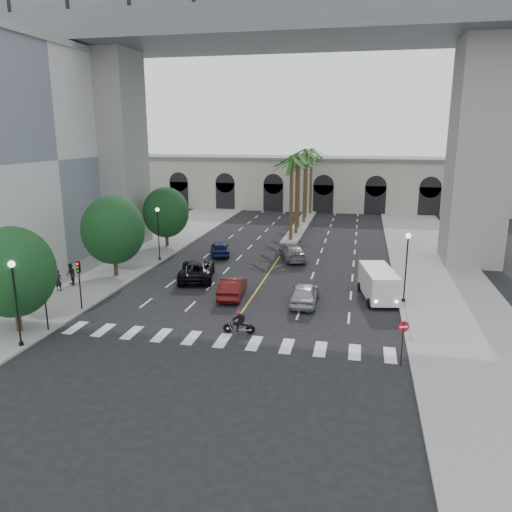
{
  "coord_description": "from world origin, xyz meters",
  "views": [
    {
      "loc": [
        7.94,
        -28.94,
        12.46
      ],
      "look_at": [
        0.52,
        6.0,
        3.57
      ],
      "focal_mm": 35.0,
      "sensor_mm": 36.0,
      "label": 1
    }
  ],
  "objects_px": {
    "motorcycle_rider": "(240,323)",
    "lamp_post_left_near": "(15,296)",
    "pedestrian_a": "(58,280)",
    "car_e": "(220,249)",
    "lamp_post_right": "(406,262)",
    "pedestrian_b": "(71,274)",
    "traffic_signal_far": "(79,277)",
    "car_d": "(293,253)",
    "do_not_enter_sign": "(403,334)",
    "traffic_signal_near": "(45,295)",
    "car_c": "(197,270)",
    "car_b": "(232,287)",
    "cargo_van": "(378,283)",
    "lamp_post_left_far": "(158,229)",
    "car_a": "(305,293)"
  },
  "relations": [
    {
      "from": "motorcycle_rider",
      "to": "do_not_enter_sign",
      "type": "xyz_separation_m",
      "value": [
        9.71,
        -2.59,
        1.22
      ]
    },
    {
      "from": "car_e",
      "to": "pedestrian_b",
      "type": "xyz_separation_m",
      "value": [
        -9.08,
        -12.84,
        0.3
      ]
    },
    {
      "from": "traffic_signal_near",
      "to": "traffic_signal_far",
      "type": "height_order",
      "value": "same"
    },
    {
      "from": "car_d",
      "to": "pedestrian_a",
      "type": "height_order",
      "value": "pedestrian_a"
    },
    {
      "from": "lamp_post_left_near",
      "to": "car_d",
      "type": "bearing_deg",
      "value": 61.89
    },
    {
      "from": "car_a",
      "to": "cargo_van",
      "type": "xyz_separation_m",
      "value": [
        5.34,
        2.22,
        0.5
      ]
    },
    {
      "from": "lamp_post_left_near",
      "to": "pedestrian_a",
      "type": "xyz_separation_m",
      "value": [
        -3.94,
        9.93,
        -2.22
      ]
    },
    {
      "from": "car_a",
      "to": "pedestrian_b",
      "type": "height_order",
      "value": "pedestrian_b"
    },
    {
      "from": "car_d",
      "to": "do_not_enter_sign",
      "type": "height_order",
      "value": "do_not_enter_sign"
    },
    {
      "from": "traffic_signal_far",
      "to": "car_d",
      "type": "relative_size",
      "value": 0.7
    },
    {
      "from": "car_e",
      "to": "cargo_van",
      "type": "bearing_deg",
      "value": 126.08
    },
    {
      "from": "car_d",
      "to": "car_c",
      "type": "bearing_deg",
      "value": 29.83
    },
    {
      "from": "car_c",
      "to": "car_b",
      "type": "bearing_deg",
      "value": 122.74
    },
    {
      "from": "motorcycle_rider",
      "to": "do_not_enter_sign",
      "type": "distance_m",
      "value": 10.12
    },
    {
      "from": "car_b",
      "to": "car_d",
      "type": "xyz_separation_m",
      "value": [
        3.0,
        12.42,
        -0.05
      ]
    },
    {
      "from": "lamp_post_right",
      "to": "pedestrian_a",
      "type": "xyz_separation_m",
      "value": [
        -26.74,
        -3.07,
        -2.22
      ]
    },
    {
      "from": "do_not_enter_sign",
      "to": "car_c",
      "type": "bearing_deg",
      "value": 119.2
    },
    {
      "from": "car_e",
      "to": "lamp_post_right",
      "type": "bearing_deg",
      "value": 127.93
    },
    {
      "from": "traffic_signal_far",
      "to": "pedestrian_a",
      "type": "distance_m",
      "value": 5.52
    },
    {
      "from": "lamp_post_left_near",
      "to": "car_a",
      "type": "bearing_deg",
      "value": 35.92
    },
    {
      "from": "lamp_post_left_near",
      "to": "lamp_post_left_far",
      "type": "height_order",
      "value": "same"
    },
    {
      "from": "lamp_post_left_near",
      "to": "lamp_post_left_far",
      "type": "distance_m",
      "value": 21.0
    },
    {
      "from": "motorcycle_rider",
      "to": "lamp_post_left_near",
      "type": "bearing_deg",
      "value": -161.47
    },
    {
      "from": "car_d",
      "to": "lamp_post_left_near",
      "type": "bearing_deg",
      "value": 42.86
    },
    {
      "from": "car_e",
      "to": "pedestrian_a",
      "type": "height_order",
      "value": "pedestrian_a"
    },
    {
      "from": "traffic_signal_near",
      "to": "car_c",
      "type": "height_order",
      "value": "traffic_signal_near"
    },
    {
      "from": "motorcycle_rider",
      "to": "car_d",
      "type": "bearing_deg",
      "value": 84.81
    },
    {
      "from": "lamp_post_left_far",
      "to": "car_b",
      "type": "relative_size",
      "value": 1.1
    },
    {
      "from": "lamp_post_left_near",
      "to": "cargo_van",
      "type": "bearing_deg",
      "value": 32.83
    },
    {
      "from": "traffic_signal_near",
      "to": "pedestrian_a",
      "type": "bearing_deg",
      "value": 118.56
    },
    {
      "from": "lamp_post_left_far",
      "to": "car_d",
      "type": "height_order",
      "value": "lamp_post_left_far"
    },
    {
      "from": "car_b",
      "to": "cargo_van",
      "type": "relative_size",
      "value": 0.83
    },
    {
      "from": "car_d",
      "to": "car_a",
      "type": "bearing_deg",
      "value": 82.67
    },
    {
      "from": "lamp_post_right",
      "to": "traffic_signal_far",
      "type": "distance_m",
      "value": 23.62
    },
    {
      "from": "lamp_post_left_far",
      "to": "car_c",
      "type": "bearing_deg",
      "value": -42.59
    },
    {
      "from": "car_d",
      "to": "cargo_van",
      "type": "bearing_deg",
      "value": 107.9
    },
    {
      "from": "car_a",
      "to": "car_b",
      "type": "relative_size",
      "value": 0.99
    },
    {
      "from": "lamp_post_right",
      "to": "cargo_van",
      "type": "bearing_deg",
      "value": 165.42
    },
    {
      "from": "lamp_post_left_far",
      "to": "motorcycle_rider",
      "type": "relative_size",
      "value": 2.59
    },
    {
      "from": "lamp_post_right",
      "to": "do_not_enter_sign",
      "type": "distance_m",
      "value": 10.87
    },
    {
      "from": "lamp_post_left_near",
      "to": "pedestrian_a",
      "type": "distance_m",
      "value": 10.91
    },
    {
      "from": "lamp_post_left_near",
      "to": "pedestrian_b",
      "type": "relative_size",
      "value": 2.94
    },
    {
      "from": "lamp_post_right",
      "to": "traffic_signal_far",
      "type": "xyz_separation_m",
      "value": [
        -22.7,
        -6.5,
        -0.71
      ]
    },
    {
      "from": "lamp_post_right",
      "to": "car_d",
      "type": "relative_size",
      "value": 1.03
    },
    {
      "from": "traffic_signal_near",
      "to": "pedestrian_a",
      "type": "xyz_separation_m",
      "value": [
        -4.04,
        7.43,
        -1.51
      ]
    },
    {
      "from": "car_a",
      "to": "car_b",
      "type": "bearing_deg",
      "value": -5.09
    },
    {
      "from": "lamp_post_left_far",
      "to": "car_d",
      "type": "distance_m",
      "value": 13.51
    },
    {
      "from": "car_e",
      "to": "pedestrian_b",
      "type": "distance_m",
      "value": 15.73
    },
    {
      "from": "car_b",
      "to": "pedestrian_b",
      "type": "height_order",
      "value": "pedestrian_b"
    },
    {
      "from": "pedestrian_a",
      "to": "car_d",
      "type": "bearing_deg",
      "value": 35.91
    }
  ]
}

